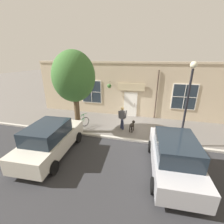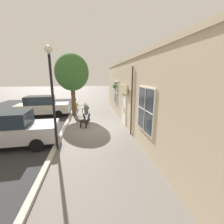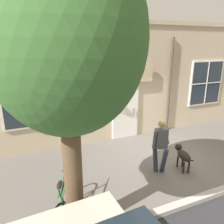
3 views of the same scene
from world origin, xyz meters
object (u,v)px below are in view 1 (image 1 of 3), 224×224
at_px(leaning_bicycle, 80,123).
at_px(street_tree_by_curb, 74,78).
at_px(pedestrian_walking, 122,116).
at_px(parked_car_nearest_curb, 50,139).
at_px(fire_hydrant, 48,123).
at_px(street_lamp, 188,94).
at_px(dog_on_leash, 132,125).
at_px(parked_car_mid_block, 174,155).

bearing_deg(leaning_bicycle, street_tree_by_curb, 12.80).
height_order(street_tree_by_curb, leaning_bicycle, street_tree_by_curb).
height_order(pedestrian_walking, parked_car_nearest_curb, parked_car_nearest_curb).
height_order(parked_car_nearest_curb, fire_hydrant, parked_car_nearest_curb).
height_order(pedestrian_walking, street_lamp, street_lamp).
bearing_deg(pedestrian_walking, fire_hydrant, -77.11).
bearing_deg(pedestrian_walking, street_lamp, 69.63).
distance_m(street_tree_by_curb, leaning_bicycle, 3.30).
height_order(dog_on_leash, fire_hydrant, fire_hydrant).
bearing_deg(fire_hydrant, street_lamp, 88.91).
bearing_deg(parked_car_nearest_curb, pedestrian_walking, 141.67).
xyz_separation_m(street_tree_by_curb, street_lamp, (0.24, 6.49, -0.59)).
distance_m(leaning_bicycle, street_lamp, 7.15).
bearing_deg(parked_car_mid_block, pedestrian_walking, -141.49).
bearing_deg(pedestrian_walking, leaning_bicycle, -77.63).
relative_size(parked_car_nearest_curb, fire_hydrant, 5.70).
relative_size(pedestrian_walking, street_tree_by_curb, 0.31).
bearing_deg(parked_car_mid_block, parked_car_nearest_curb, -88.53).
xyz_separation_m(dog_on_leash, parked_car_nearest_curb, (3.67, -3.75, 0.41)).
bearing_deg(parked_car_nearest_curb, street_lamp, 110.48).
bearing_deg(fire_hydrant, street_tree_by_curb, 91.89).
relative_size(dog_on_leash, street_tree_by_curb, 0.19).
bearing_deg(parked_car_nearest_curb, fire_hydrant, -141.35).
distance_m(dog_on_leash, fire_hydrant, 5.96).
bearing_deg(leaning_bicycle, dog_on_leash, 97.64).
relative_size(street_lamp, fire_hydrant, 6.03).
bearing_deg(street_tree_by_curb, parked_car_nearest_curb, -3.29).
height_order(leaning_bicycle, street_lamp, street_lamp).
height_order(pedestrian_walking, dog_on_leash, pedestrian_walking).
relative_size(leaning_bicycle, parked_car_nearest_curb, 0.35).
xyz_separation_m(dog_on_leash, street_lamp, (1.19, 2.89, 2.58)).
height_order(street_tree_by_curb, parked_car_nearest_curb, street_tree_by_curb).
bearing_deg(fire_hydrant, parked_car_nearest_curb, 38.65).
xyz_separation_m(pedestrian_walking, street_lamp, (1.34, 3.62, 2.08)).
bearing_deg(pedestrian_walking, parked_car_nearest_curb, -38.33).
relative_size(pedestrian_walking, dog_on_leash, 1.64).
bearing_deg(street_lamp, fire_hydrant, -91.09).
bearing_deg(dog_on_leash, pedestrian_walking, -102.08).
distance_m(dog_on_leash, street_tree_by_curb, 4.89).
height_order(street_lamp, fire_hydrant, street_lamp).
xyz_separation_m(street_lamp, fire_hydrant, (-0.17, -8.76, -2.66)).
bearing_deg(street_lamp, street_tree_by_curb, -92.14).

